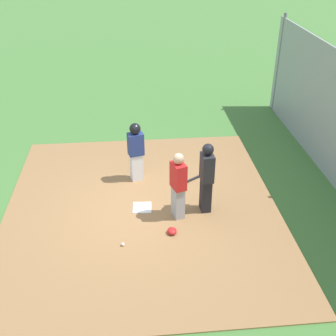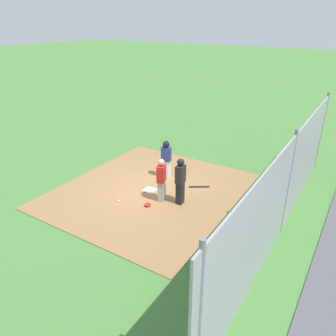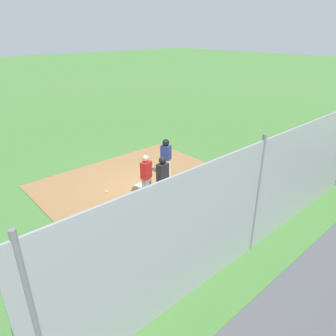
% 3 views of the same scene
% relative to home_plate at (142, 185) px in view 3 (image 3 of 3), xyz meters
% --- Properties ---
extents(ground_plane, '(140.00, 140.00, 0.00)m').
position_rel_home_plate_xyz_m(ground_plane, '(0.00, 0.00, -0.04)').
color(ground_plane, '#477A38').
extents(dirt_infield, '(7.20, 6.40, 0.03)m').
position_rel_home_plate_xyz_m(dirt_infield, '(0.00, 0.00, -0.03)').
color(dirt_infield, olive).
rests_on(dirt_infield, ground_plane).
extents(home_plate, '(0.46, 0.46, 0.02)m').
position_rel_home_plate_xyz_m(home_plate, '(0.00, 0.00, 0.00)').
color(home_plate, white).
rests_on(home_plate, dirt_infield).
extents(catcher, '(0.44, 0.36, 1.63)m').
position_rel_home_plate_xyz_m(catcher, '(-0.39, -0.81, 0.84)').
color(catcher, '#9E9EA3').
rests_on(catcher, dirt_infield).
extents(umpire, '(0.40, 0.29, 1.73)m').
position_rel_home_plate_xyz_m(umpire, '(-0.20, -1.47, 0.90)').
color(umpire, black).
rests_on(umpire, dirt_infield).
extents(runner, '(0.35, 0.44, 1.60)m').
position_rel_home_plate_xyz_m(runner, '(1.32, 0.07, 0.89)').
color(runner, silver).
rests_on(runner, dirt_infield).
extents(baseball_bat, '(0.50, 0.71, 0.06)m').
position_rel_home_plate_xyz_m(baseball_bat, '(1.23, -1.52, 0.02)').
color(baseball_bat, black).
rests_on(baseball_bat, dirt_infield).
extents(catcher_mask, '(0.24, 0.20, 0.12)m').
position_rel_home_plate_xyz_m(catcher_mask, '(-1.00, -0.61, 0.05)').
color(catcher_mask, red).
rests_on(catcher_mask, dirt_infield).
extents(baseball, '(0.07, 0.07, 0.07)m').
position_rel_home_plate_xyz_m(baseball, '(-1.31, 0.46, 0.03)').
color(baseball, white).
rests_on(baseball, dirt_infield).
extents(backstop_fence, '(12.00, 0.10, 3.35)m').
position_rel_home_plate_xyz_m(backstop_fence, '(0.00, -4.98, 1.56)').
color(backstop_fence, '#93999E').
rests_on(backstop_fence, ground_plane).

